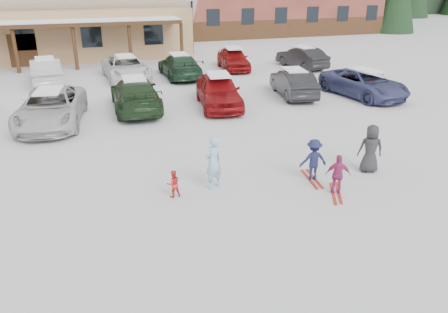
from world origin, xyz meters
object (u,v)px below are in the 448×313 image
object	(u,v)px
adult_skier	(213,162)
parked_car_13	(302,57)
lamp_post	(192,4)
bystander_dark	(371,149)
parked_car_10	(126,68)
child_navy	(313,160)
parked_car_2	(51,108)
toddler_red	(173,184)
parked_car_11	(180,66)
parked_car_6	(364,83)
parked_car_12	(233,59)
parked_car_9	(46,71)
parked_car_3	(135,94)
parked_car_4	(218,91)
parked_car_5	(293,83)
child_magenta	(338,175)

from	to	relation	value
adult_skier	parked_car_13	size ratio (longest dim) A/B	0.38
lamp_post	bystander_dark	xyz separation A→B (m)	(-0.31, -24.07, -2.99)
parked_car_10	parked_car_13	distance (m)	11.78
child_navy	parked_car_13	xyz separation A→B (m)	(7.92, 16.02, 0.04)
child_navy	parked_car_2	distance (m)	11.35
toddler_red	parked_car_11	world-z (taller)	parked_car_11
parked_car_6	parked_car_13	world-z (taller)	parked_car_13
parked_car_6	adult_skier	bearing A→B (deg)	-153.06
bystander_dark	parked_car_12	bearing A→B (deg)	-73.52
lamp_post	parked_car_9	size ratio (longest dim) A/B	1.48
parked_car_3	parked_car_4	bearing A→B (deg)	171.19
adult_skier	parked_car_6	xyz separation A→B (m)	(10.45, 7.73, -0.12)
toddler_red	parked_car_5	distance (m)	12.34
parked_car_13	parked_car_10	bearing A→B (deg)	-9.70
child_magenta	parked_car_2	world-z (taller)	parked_car_2
parked_car_4	lamp_post	bearing A→B (deg)	88.37
parked_car_11	parked_car_6	bearing A→B (deg)	136.36
parked_car_2	parked_car_5	distance (m)	11.84
parked_car_12	parked_car_13	size ratio (longest dim) A/B	0.99
bystander_dark	parked_car_13	distance (m)	17.10
parked_car_10	parked_car_3	bearing A→B (deg)	-96.52
lamp_post	parked_car_5	world-z (taller)	lamp_post
parked_car_2	parked_car_9	distance (m)	7.96
adult_skier	parked_car_10	world-z (taller)	adult_skier
toddler_red	parked_car_11	bearing A→B (deg)	-108.02
toddler_red	parked_car_6	size ratio (longest dim) A/B	0.16
adult_skier	child_navy	bearing A→B (deg)	148.51
parked_car_4	parked_car_5	world-z (taller)	parked_car_4
parked_car_12	parked_car_4	bearing A→B (deg)	-107.09
child_magenta	child_navy	bearing A→B (deg)	-54.06
parked_car_5	parked_car_10	distance (m)	10.27
lamp_post	parked_car_11	xyz separation A→B (m)	(-2.98, -8.42, -3.06)
parked_car_4	parked_car_13	bearing A→B (deg)	49.97
toddler_red	parked_car_10	xyz separation A→B (m)	(0.45, 15.80, 0.31)
lamp_post	parked_car_13	world-z (taller)	lamp_post
child_navy	parked_car_5	world-z (taller)	parked_car_5
toddler_red	parked_car_10	distance (m)	15.81
parked_car_2	parked_car_13	xyz separation A→B (m)	(15.73, 7.80, -0.04)
adult_skier	parked_car_3	distance (m)	8.99
parked_car_2	parked_car_6	size ratio (longest dim) A/B	1.06
parked_car_9	parked_car_5	bearing A→B (deg)	146.40
adult_skier	parked_car_10	distance (m)	15.61
parked_car_2	adult_skier	bearing A→B (deg)	-51.25
adult_skier	child_magenta	world-z (taller)	adult_skier
child_navy	parked_car_3	size ratio (longest dim) A/B	0.26
child_magenta	parked_car_12	distance (m)	18.25
child_magenta	parked_car_5	distance (m)	11.08
parked_car_13	adult_skier	bearing A→B (deg)	45.05
parked_car_4	parked_car_12	distance (m)	9.04
toddler_red	child_navy	bearing A→B (deg)	172.64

